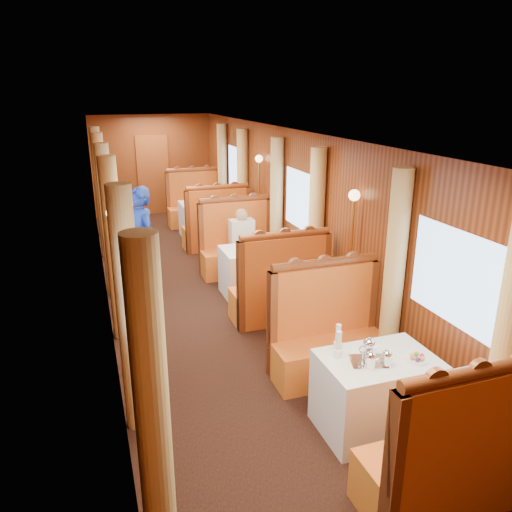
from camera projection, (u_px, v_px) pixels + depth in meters
name	position (u px, v px, depth m)	size (l,w,h in m)	color
floor	(210.00, 299.00, 7.71)	(3.00, 12.00, 0.01)	black
ceiling	(205.00, 134.00, 6.92)	(3.00, 12.00, 0.01)	silver
wall_far	(153.00, 165.00, 12.70)	(3.00, 2.50, 0.01)	brown
wall_left	(102.00, 230.00, 6.86)	(12.00, 2.50, 0.01)	brown
wall_right	(302.00, 213.00, 7.77)	(12.00, 2.50, 0.01)	brown
doorway_far	(153.00, 175.00, 12.76)	(0.80, 0.04, 2.00)	brown
table_near	(376.00, 393.00, 4.68)	(1.05, 0.72, 0.75)	white
banquette_near_fwd	(449.00, 461.00, 3.76)	(1.30, 0.55, 1.34)	#BE3815
banquette_near_aft	(327.00, 340.00, 5.58)	(1.30, 0.55, 1.34)	#BE3815
table_mid	(256.00, 271.00, 7.82)	(1.05, 0.72, 0.75)	white
banquette_mid_fwd	(280.00, 292.00, 6.90)	(1.30, 0.55, 1.34)	#BE3815
banquette_mid_aft	(237.00, 250.00, 8.72)	(1.30, 0.55, 1.34)	#BE3815
table_far	(205.00, 219.00, 10.97)	(1.05, 0.72, 0.75)	white
banquette_far_fwd	(216.00, 228.00, 10.04)	(1.30, 0.55, 1.34)	#BE3815
banquette_far_aft	(195.00, 207.00, 11.86)	(1.30, 0.55, 1.34)	#BE3815
tea_tray	(369.00, 362.00, 4.49)	(0.34, 0.26, 0.01)	silver
teapot_left	(370.00, 362.00, 4.37)	(0.16, 0.12, 0.13)	silver
teapot_right	(387.00, 360.00, 4.41)	(0.15, 0.11, 0.12)	silver
teapot_back	(369.00, 350.00, 4.56)	(0.18, 0.13, 0.15)	silver
fruit_plate	(417.00, 358.00, 4.52)	(0.21, 0.21, 0.05)	white
cup_inboard	(338.00, 347.00, 4.54)	(0.08, 0.08, 0.26)	white
cup_outboard	(338.00, 340.00, 4.67)	(0.08, 0.08, 0.26)	white
rose_vase_mid	(254.00, 237.00, 7.67)	(0.06, 0.06, 0.36)	silver
rose_vase_far	(203.00, 194.00, 10.80)	(0.06, 0.06, 0.36)	silver
window_left_near	(121.00, 324.00, 3.66)	(1.20, 0.90, 0.01)	#88ADDC
curtain_left_near_a	(153.00, 415.00, 3.08)	(0.22, 0.22, 2.35)	#E5C175
curtain_left_near_b	(129.00, 313.00, 4.48)	(0.22, 0.22, 2.35)	#E5C175
window_right_near	(455.00, 277.00, 4.56)	(1.20, 0.90, 0.01)	#88ADDC
curtain_right_near_a	(507.00, 345.00, 3.92)	(0.22, 0.22, 2.35)	#E5C175
curtain_right_near_b	(394.00, 278.00, 5.32)	(0.22, 0.22, 2.35)	#E5C175
window_left_mid	(101.00, 216.00, 6.80)	(1.20, 0.90, 0.01)	#88ADDC
curtain_left_mid_a	(115.00, 251.00, 6.22)	(0.22, 0.22, 2.35)	#E5C175
curtain_left_mid_b	(108.00, 221.00, 7.62)	(0.22, 0.22, 2.35)	#E5C175
window_right_mid	(301.00, 201.00, 7.71)	(1.20, 0.90, 0.01)	#88ADDC
curtain_right_mid_a	(316.00, 231.00, 7.06)	(0.22, 0.22, 2.35)	#E5C175
curtain_right_mid_b	(276.00, 208.00, 8.46)	(0.22, 0.22, 2.35)	#E5C175
window_left_far	(94.00, 176.00, 9.94)	(1.20, 0.90, 0.01)	#88ADDC
curtain_left_far_a	(102.00, 196.00, 9.36)	(0.22, 0.22, 2.35)	#E5C175
curtain_left_far_b	(99.00, 182.00, 10.76)	(0.22, 0.22, 2.35)	#E5C175
window_right_far	(236.00, 168.00, 10.85)	(1.20, 0.90, 0.01)	#88ADDC
curtain_right_far_a	(243.00, 188.00, 10.20)	(0.22, 0.22, 2.35)	#E5C175
curtain_right_far_b	(223.00, 176.00, 11.60)	(0.22, 0.22, 2.35)	#E5C175
sconce_left_fore	(117.00, 259.00, 5.28)	(0.14, 0.14, 1.95)	#BF8C3F
sconce_right_fore	(352.00, 235.00, 6.13)	(0.14, 0.14, 1.95)	#BF8C3F
sconce_left_aft	(102.00, 195.00, 8.42)	(0.14, 0.14, 1.95)	#BF8C3F
sconce_right_aft	(259.00, 186.00, 9.27)	(0.14, 0.14, 1.95)	#BF8C3F
steward	(142.00, 242.00, 7.64)	(0.63, 0.41, 1.72)	navy
passenger	(242.00, 236.00, 8.36)	(0.40, 0.44, 0.76)	beige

